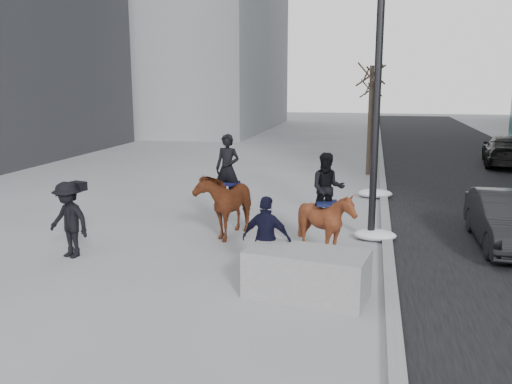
% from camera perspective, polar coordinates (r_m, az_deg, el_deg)
% --- Properties ---
extents(ground, '(120.00, 120.00, 0.00)m').
position_cam_1_polar(ground, '(11.56, -1.27, -8.48)').
color(ground, gray).
rests_on(ground, ground).
extents(road, '(8.00, 90.00, 0.01)m').
position_cam_1_polar(road, '(21.41, 23.96, -0.08)').
color(road, black).
rests_on(road, ground).
extents(curb, '(0.25, 90.00, 0.12)m').
position_cam_1_polar(curb, '(20.93, 13.21, 0.53)').
color(curb, gray).
rests_on(curb, ground).
extents(planter, '(2.38, 1.48, 0.89)m').
position_cam_1_polar(planter, '(10.25, 5.36, -8.56)').
color(planter, gray).
rests_on(planter, ground).
extents(car_near, '(1.43, 4.04, 1.33)m').
position_cam_1_polar(car_near, '(14.48, 24.99, -2.70)').
color(car_near, black).
rests_on(car_near, ground).
extents(car_far, '(2.74, 5.26, 1.46)m').
position_cam_1_polar(car_far, '(28.45, 24.87, 3.98)').
color(car_far, black).
rests_on(car_far, ground).
extents(tree_near, '(1.20, 1.20, 5.12)m').
position_cam_1_polar(tree_near, '(23.68, 11.93, 7.94)').
color(tree_near, '#33281E').
rests_on(tree_near, ground).
extents(tree_far, '(1.20, 1.20, 4.29)m').
position_cam_1_polar(tree_far, '(30.52, 12.00, 7.93)').
color(tree_far, '#3D2D24').
rests_on(tree_far, ground).
extents(mounted_left, '(1.29, 2.18, 2.63)m').
position_cam_1_polar(mounted_left, '(14.12, -3.12, -0.64)').
color(mounted_left, '#532110').
rests_on(mounted_left, ground).
extents(mounted_right, '(1.45, 1.58, 2.39)m').
position_cam_1_polar(mounted_right, '(12.43, 7.41, -2.51)').
color(mounted_right, '#4E200F').
rests_on(mounted_right, ground).
extents(feeder, '(1.08, 0.94, 1.75)m').
position_cam_1_polar(feeder, '(10.81, 1.14, -5.03)').
color(feeder, black).
rests_on(feeder, ground).
extents(camera_crew, '(1.28, 0.97, 1.75)m').
position_cam_1_polar(camera_crew, '(13.02, -19.10, -2.74)').
color(camera_crew, black).
rests_on(camera_crew, ground).
extents(lamppost, '(0.25, 1.89, 9.09)m').
position_cam_1_polar(lamppost, '(13.77, 12.88, 15.59)').
color(lamppost, black).
rests_on(lamppost, ground).
extents(snow_piles, '(1.18, 5.95, 0.30)m').
position_cam_1_polar(snow_piles, '(17.02, 12.41, -1.67)').
color(snow_piles, silver).
rests_on(snow_piles, ground).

